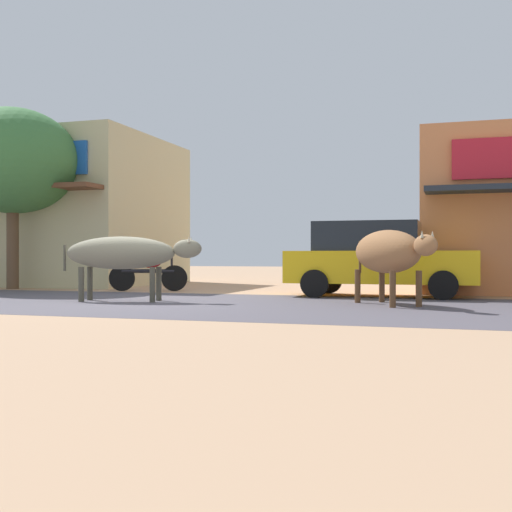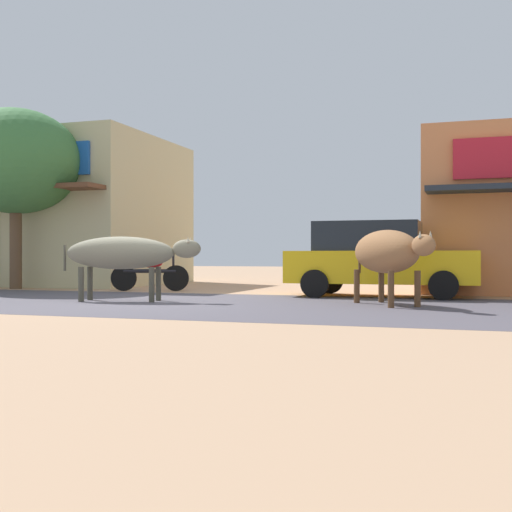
# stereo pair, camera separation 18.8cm
# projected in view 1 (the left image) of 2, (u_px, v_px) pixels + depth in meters

# --- Properties ---
(ground) EXTENTS (80.00, 80.00, 0.00)m
(ground) POSITION_uv_depth(u_px,v_px,m) (135.00, 302.00, 12.62)
(ground) COLOR tan
(asphalt_road) EXTENTS (72.00, 5.98, 0.00)m
(asphalt_road) POSITION_uv_depth(u_px,v_px,m) (135.00, 302.00, 12.62)
(asphalt_road) COLOR #534E57
(asphalt_road) RESTS_ON ground
(storefront_left_cafe) EXTENTS (6.17, 6.35, 4.52)m
(storefront_left_cafe) POSITION_uv_depth(u_px,v_px,m) (66.00, 213.00, 20.88)
(storefront_left_cafe) COLOR #C1BA8B
(storefront_left_cafe) RESTS_ON ground
(roadside_tree) EXTENTS (3.53, 3.53, 4.86)m
(roadside_tree) POSITION_uv_depth(u_px,v_px,m) (13.00, 161.00, 17.59)
(roadside_tree) COLOR brown
(roadside_tree) RESTS_ON ground
(parked_hatchback_car) EXTENTS (4.07, 1.85, 1.64)m
(parked_hatchback_car) POSITION_uv_depth(u_px,v_px,m) (377.00, 258.00, 14.39)
(parked_hatchback_car) COLOR yellow
(parked_hatchback_car) RESTS_ON ground
(parked_motorcycle) EXTENTS (1.94, 0.61, 1.08)m
(parked_motorcycle) POSITION_uv_depth(u_px,v_px,m) (149.00, 272.00, 16.55)
(parked_motorcycle) COLOR black
(parked_motorcycle) RESTS_ON ground
(cow_near_brown) EXTENTS (2.77, 1.03, 1.27)m
(cow_near_brown) POSITION_uv_depth(u_px,v_px,m) (124.00, 254.00, 12.84)
(cow_near_brown) COLOR gray
(cow_near_brown) RESTS_ON ground
(cow_far_dark) EXTENTS (1.89, 2.25, 1.37)m
(cow_far_dark) POSITION_uv_depth(u_px,v_px,m) (389.00, 252.00, 11.88)
(cow_far_dark) COLOR #9B673E
(cow_far_dark) RESTS_ON ground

